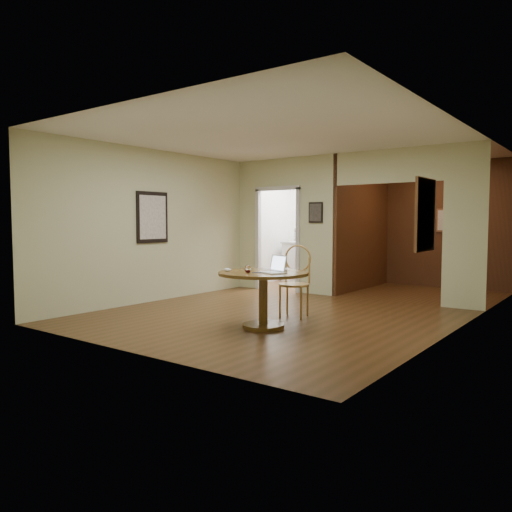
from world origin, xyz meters
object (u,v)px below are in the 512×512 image
Objects in this scene: dining_table at (263,286)px; closed_laptop at (275,269)px; open_laptop at (275,268)px; chair at (296,277)px.

dining_table is 0.33m from closed_laptop.
open_laptop reaches higher than dining_table.
dining_table is 3.14× the size of open_laptop.
chair is 1.00m from open_laptop.
open_laptop is (0.20, -0.01, 0.26)m from dining_table.
chair is at bearing 94.57° from dining_table.
chair reaches higher than open_laptop.
dining_table is at bearing -115.00° from closed_laptop.
open_laptop is at bearing -87.46° from chair.
dining_table is 3.34× the size of closed_laptop.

